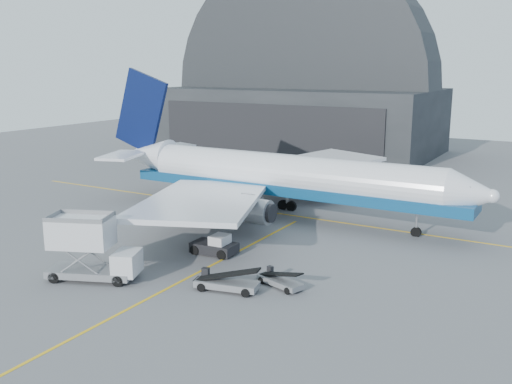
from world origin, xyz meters
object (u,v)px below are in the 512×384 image
Objects in this scene: pushback_tug at (215,246)px; belt_loader_b at (280,280)px; belt_loader_a at (226,283)px; airliner at (275,176)px; catering_truck at (90,249)px.

pushback_tug reaches higher than belt_loader_b.
airliner is at bearing 96.31° from belt_loader_a.
airliner is 14.74m from pushback_tug.
airliner is 21.09m from belt_loader_b.
pushback_tug is at bearing 172.68° from belt_loader_b.
belt_loader_a is at bearing -52.95° from pushback_tug.
airliner is 8.94× the size of belt_loader_a.
airliner is 22.20m from belt_loader_a.
airliner is at bearing 60.13° from catering_truck.
airliner is 6.08× the size of catering_truck.
catering_truck reaches higher than pushback_tug.
airliner is 11.01× the size of belt_loader_b.
belt_loader_b is (3.08, 2.63, -0.11)m from belt_loader_a.
belt_loader_b is at bearing -60.66° from airliner.
belt_loader_a reaches higher than pushback_tug.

